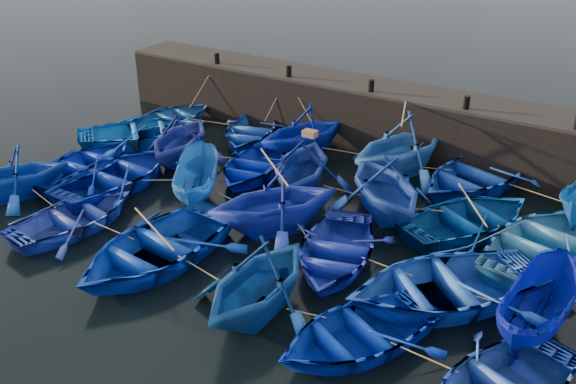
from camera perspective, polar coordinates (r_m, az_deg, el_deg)
The scene contains 34 objects.
ground at distance 20.47m, azimuth -4.81°, elevation -5.16°, with size 120.00×120.00×0.00m, color black.
quay_wall at distance 28.15m, azimuth 8.02°, elevation 6.65°, with size 26.00×2.50×2.50m, color black.
quay_top at distance 27.73m, azimuth 8.19°, elevation 9.20°, with size 26.00×2.50×0.12m, color black.
bollard_0 at distance 30.93m, azimuth -6.34°, elevation 11.73°, with size 0.24×0.24×0.50m, color black.
bollard_1 at distance 28.69m, azimuth 0.08°, elevation 10.70°, with size 0.24×0.24×0.50m, color black.
bollard_2 at distance 26.86m, azimuth 7.41°, elevation 9.36°, with size 0.24×0.24×0.50m, color black.
bollard_3 at distance 25.53m, azimuth 15.59°, elevation 7.67°, with size 0.24×0.24×0.50m, color black.
boat_0 at distance 30.64m, azimuth -10.19°, elevation 6.59°, with size 3.14×4.39×0.91m, color navy.
boat_1 at distance 28.51m, azimuth -3.45°, elevation 5.46°, with size 3.24×4.52×0.94m, color navy.
boat_2 at distance 26.68m, azimuth 1.42°, elevation 5.44°, with size 3.62×4.19×2.21m, color #031990.
boat_3 at distance 25.20m, azimuth 10.02°, elevation 4.15°, with size 4.19×4.87×2.56m, color #2258A7.
boat_4 at distance 25.00m, azimuth 16.30°, elevation 1.48°, with size 3.94×5.51×1.14m, color #1137A8.
boat_6 at distance 28.82m, azimuth -12.80°, elevation 5.27°, with size 3.89×5.44×1.13m, color blue.
boat_7 at distance 26.38m, azimuth -9.56°, elevation 4.85°, with size 3.67×4.25×2.24m, color navy.
boat_8 at distance 25.10m, azimuth -3.22°, elevation 2.38°, with size 3.13×4.38×0.91m, color #071FC8.
boat_9 at distance 23.42m, azimuth 1.28°, elevation 2.46°, with size 3.81×4.42×2.33m, color navy.
boat_10 at distance 22.05m, azimuth 8.70°, elevation 0.63°, with size 3.92×4.55×2.40m, color #173B95.
boat_11 at distance 21.91m, azimuth 15.87°, elevation -2.31°, with size 3.60×5.03×1.04m, color navy.
boat_12 at distance 21.17m, azimuth 21.62°, elevation -4.23°, with size 3.85×5.38×1.12m, color #3780CE.
boat_13 at distance 26.22m, azimuth -17.49°, elevation 2.37°, with size 3.56×4.98×1.03m, color #031A8C.
boat_14 at distance 24.89m, azimuth -14.98°, elevation 1.50°, with size 3.82×5.33×1.11m, color #082595.
boat_15 at distance 23.35m, azimuth -8.22°, elevation 1.06°, with size 1.51×4.01×1.55m, color #1653A6.
boat_16 at distance 20.86m, azimuth -1.23°, elevation -0.72°, with size 3.83×4.44×2.34m, color #12249E.
boat_17 at distance 19.50m, azimuth 4.19°, elevation -5.20°, with size 3.37×4.72×0.98m, color #1828A4.
boat_18 at distance 18.28m, azimuth 13.64°, elevation -7.97°, with size 4.15×5.81×1.20m, color #1544BA.
boat_19 at distance 17.80m, azimuth 21.27°, elevation -9.50°, with size 1.54×4.09×1.58m, color #020B85.
boat_20 at distance 25.18m, azimuth -23.17°, elevation 1.58°, with size 3.27×3.79×1.99m, color #073391.
boat_21 at distance 22.46m, azimuth -18.47°, elevation -2.11°, with size 3.21×4.49×0.93m, color #233AA2.
boat_22 at distance 19.86m, azimuth -11.69°, elevation -4.73°, with size 4.12×5.76×1.19m, color #062F97.
boat_23 at distance 17.03m, azimuth -2.70°, elevation -7.79°, with size 3.72×4.31×2.27m, color navy.
boat_24 at distance 16.43m, azimuth 6.17°, elevation -12.28°, with size 3.29×4.59×0.95m, color #0427B3.
wooden_crate at distance 22.78m, azimuth 1.96°, elevation 5.22°, with size 0.50×0.35×0.22m, color brown.
mooring_ropes at distance 23.79m, azimuth 2.31°, elevation 2.11°, with size 18.16×11.92×2.10m.
loose_oars at distance 21.16m, azimuth 4.00°, elevation 1.58°, with size 9.73×11.93×1.58m.
Camera 1 is at (10.70, -13.73, 10.76)m, focal length 40.00 mm.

